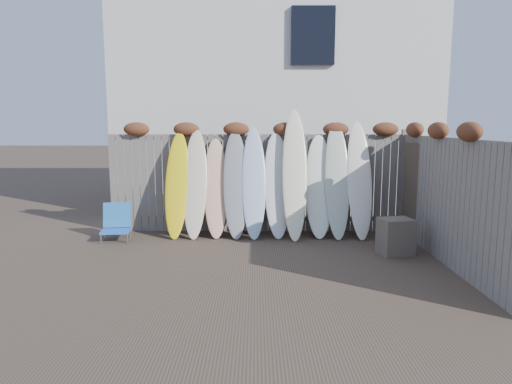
{
  "coord_description": "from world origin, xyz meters",
  "views": [
    {
      "loc": [
        0.0,
        -6.87,
        2.21
      ],
      "look_at": [
        0.0,
        1.2,
        1.0
      ],
      "focal_mm": 32.0,
      "sensor_mm": 36.0,
      "label": 1
    }
  ],
  "objects_px": {
    "beach_chair": "(116,223)",
    "surfboard_0": "(177,185)",
    "wooden_crate": "(396,236)",
    "lattice_panel": "(423,195)"
  },
  "relations": [
    {
      "from": "wooden_crate",
      "to": "beach_chair",
      "type": "bearing_deg",
      "value": 168.82
    },
    {
      "from": "beach_chair",
      "to": "surfboard_0",
      "type": "bearing_deg",
      "value": 12.76
    },
    {
      "from": "beach_chair",
      "to": "surfboard_0",
      "type": "height_order",
      "value": "surfboard_0"
    },
    {
      "from": "beach_chair",
      "to": "surfboard_0",
      "type": "xyz_separation_m",
      "value": [
        1.14,
        0.26,
        0.71
      ]
    },
    {
      "from": "beach_chair",
      "to": "lattice_panel",
      "type": "height_order",
      "value": "lattice_panel"
    },
    {
      "from": "wooden_crate",
      "to": "surfboard_0",
      "type": "bearing_deg",
      "value": 162.23
    },
    {
      "from": "wooden_crate",
      "to": "surfboard_0",
      "type": "xyz_separation_m",
      "value": [
        -3.93,
        1.26,
        0.72
      ]
    },
    {
      "from": "wooden_crate",
      "to": "surfboard_0",
      "type": "height_order",
      "value": "surfboard_0"
    },
    {
      "from": "beach_chair",
      "to": "wooden_crate",
      "type": "xyz_separation_m",
      "value": [
        5.07,
        -1.0,
        -0.01
      ]
    },
    {
      "from": "beach_chair",
      "to": "lattice_panel",
      "type": "relative_size",
      "value": 0.38
    }
  ]
}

